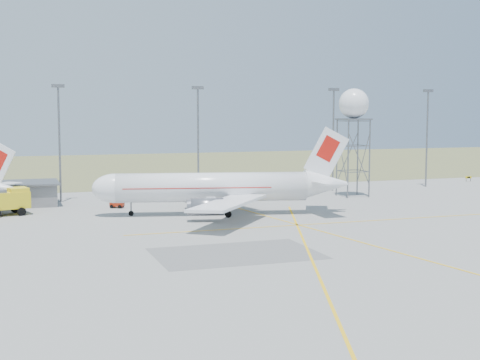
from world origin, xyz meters
name	(u,v)px	position (x,y,z in m)	size (l,w,h in m)	color
ground	(474,269)	(0.00, 0.00, 0.00)	(400.00, 400.00, 0.00)	#A0A09B
grass_strip	(164,166)	(0.00, 140.00, 0.01)	(400.00, 120.00, 0.03)	olive
building_grey	(0,194)	(-45.00, 64.00, 1.97)	(19.00, 10.00, 3.90)	gray
mast_a	(59,133)	(-35.00, 66.00, 12.07)	(2.20, 0.50, 20.50)	slate
mast_b	(198,132)	(-10.00, 66.00, 12.07)	(2.20, 0.50, 20.50)	slate
mast_c	(333,131)	(18.00, 66.00, 12.07)	(2.20, 0.50, 20.50)	slate
mast_d	(427,130)	(40.00, 66.00, 12.07)	(2.20, 0.50, 20.50)	slate
taxi_sign_near	(468,178)	(55.60, 72.00, 0.89)	(1.60, 0.17, 1.20)	black
airliner_main	(216,188)	(-13.57, 43.17, 4.12)	(39.24, 37.46, 13.45)	white
radar_tower	(353,136)	(17.20, 56.33, 11.26)	(5.54, 5.54, 20.06)	slate
baggage_tug	(117,204)	(-26.89, 55.49, 0.64)	(2.56, 2.44, 1.68)	#A8220C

